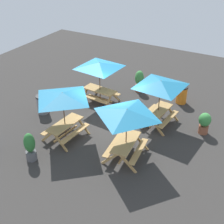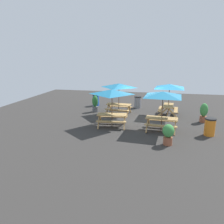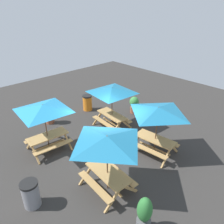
{
  "view_description": "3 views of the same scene",
  "coord_description": "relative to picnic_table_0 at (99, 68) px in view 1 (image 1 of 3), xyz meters",
  "views": [
    {
      "loc": [
        -10.75,
        -6.07,
        8.31
      ],
      "look_at": [
        -0.01,
        -0.06,
        0.9
      ],
      "focal_mm": 50.0,
      "sensor_mm": 36.0,
      "label": 1
    },
    {
      "loc": [
        1.12,
        -14.28,
        4.22
      ],
      "look_at": [
        -1.57,
        -1.59,
        0.9
      ],
      "focal_mm": 35.0,
      "sensor_mm": 36.0,
      "label": 2
    },
    {
      "loc": [
        -6.08,
        5.35,
        6.18
      ],
      "look_at": [
        1.42,
        -1.78,
        0.9
      ],
      "focal_mm": 35.0,
      "sensor_mm": 36.0,
      "label": 3
    }
  ],
  "objects": [
    {
      "name": "potted_plant_2",
      "position": [
        -0.2,
        -5.69,
        -1.41
      ],
      "size": [
        0.56,
        0.56,
        1.05
      ],
      "color": "#935138",
      "rests_on": "ground"
    },
    {
      "name": "picnic_table_3",
      "position": [
        -3.61,
        -0.37,
        0.0
      ],
      "size": [
        2.15,
        2.15,
        2.34
      ],
      "rotation": [
        0.0,
        0.0,
        -0.08
      ],
      "color": "tan",
      "rests_on": "ground"
    },
    {
      "name": "potted_plant_1",
      "position": [
        2.21,
        -1.29,
        -1.32
      ],
      "size": [
        0.5,
        0.5,
        1.27
      ],
      "color": "#935138",
      "rests_on": "ground"
    },
    {
      "name": "trash_bin_gray",
      "position": [
        -2.41,
        1.96,
        -1.49
      ],
      "size": [
        0.59,
        0.59,
        0.98
      ],
      "color": "gray",
      "rests_on": "ground"
    },
    {
      "name": "ground_plane",
      "position": [
        -1.93,
        -1.76,
        -1.99
      ],
      "size": [
        24.0,
        24.0,
        0.0
      ],
      "primitive_type": "plane",
      "color": "#33302D",
      "rests_on": "ground"
    },
    {
      "name": "picnic_table_2",
      "position": [
        -3.5,
        -3.35,
        0.0
      ],
      "size": [
        2.21,
        2.21,
        2.34
      ],
      "rotation": [
        0.0,
        0.0,
        0.11
      ],
      "color": "tan",
      "rests_on": "ground"
    },
    {
      "name": "picnic_table_0",
      "position": [
        0.0,
        0.0,
        0.0
      ],
      "size": [
        2.82,
        2.82,
        2.34
      ],
      "rotation": [
        0.0,
        0.0,
        1.48
      ],
      "color": "tan",
      "rests_on": "ground"
    },
    {
      "name": "picnic_table_1",
      "position": [
        -0.5,
        -3.54,
        0.0
      ],
      "size": [
        2.82,
        2.82,
        2.34
      ],
      "rotation": [
        0.0,
        0.0,
        -0.09
      ],
      "color": "tan",
      "rests_on": "ground"
    },
    {
      "name": "trash_bin_orange",
      "position": [
        2.07,
        -3.87,
        -1.49
      ],
      "size": [
        0.59,
        0.59,
        0.98
      ],
      "color": "orange",
      "rests_on": "ground"
    },
    {
      "name": "potted_plant_0",
      "position": [
        -5.54,
        -0.05,
        -1.34
      ],
      "size": [
        0.45,
        0.45,
        1.28
      ],
      "color": "#59595B",
      "rests_on": "ground"
    }
  ]
}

